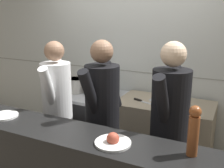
{
  "coord_description": "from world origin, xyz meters",
  "views": [
    {
      "loc": [
        1.29,
        -1.92,
        1.93
      ],
      "look_at": [
        0.04,
        0.64,
        1.15
      ],
      "focal_mm": 42.0,
      "sensor_mm": 36.0,
      "label": 1
    }
  ],
  "objects_px": {
    "plated_dish_main": "(4,116)",
    "chef_sous": "(102,114)",
    "sauce_pot": "(93,88)",
    "braising_pot": "(108,89)",
    "mixing_bowl_steel": "(158,97)",
    "stock_pot": "(75,85)",
    "chef_head_cook": "(57,105)",
    "chef_line": "(169,123)",
    "oven_range": "(92,124)",
    "pepper_mill": "(194,130)",
    "plated_dish_appetiser": "(113,141)",
    "chefs_knife": "(145,102)"
  },
  "relations": [
    {
      "from": "oven_range",
      "to": "chef_line",
      "type": "height_order",
      "value": "chef_line"
    },
    {
      "from": "pepper_mill",
      "to": "chef_head_cook",
      "type": "relative_size",
      "value": 0.22
    },
    {
      "from": "chefs_knife",
      "to": "plated_dish_main",
      "type": "distance_m",
      "value": 1.55
    },
    {
      "from": "pepper_mill",
      "to": "chef_sous",
      "type": "height_order",
      "value": "chef_sous"
    },
    {
      "from": "plated_dish_main",
      "to": "chef_sous",
      "type": "bearing_deg",
      "value": 35.95
    },
    {
      "from": "mixing_bowl_steel",
      "to": "chef_sous",
      "type": "relative_size",
      "value": 0.13
    },
    {
      "from": "stock_pot",
      "to": "mixing_bowl_steel",
      "type": "xyz_separation_m",
      "value": [
        1.16,
        0.07,
        -0.03
      ]
    },
    {
      "from": "mixing_bowl_steel",
      "to": "chef_line",
      "type": "height_order",
      "value": "chef_line"
    },
    {
      "from": "sauce_pot",
      "to": "chef_sous",
      "type": "height_order",
      "value": "chef_sous"
    },
    {
      "from": "stock_pot",
      "to": "chef_sous",
      "type": "xyz_separation_m",
      "value": [
        0.82,
        -0.73,
        -0.03
      ]
    },
    {
      "from": "stock_pot",
      "to": "braising_pot",
      "type": "height_order",
      "value": "braising_pot"
    },
    {
      "from": "pepper_mill",
      "to": "chef_head_cook",
      "type": "bearing_deg",
      "value": 160.53
    },
    {
      "from": "braising_pot",
      "to": "plated_dish_main",
      "type": "relative_size",
      "value": 1.08
    },
    {
      "from": "chef_head_cook",
      "to": "chef_sous",
      "type": "height_order",
      "value": "chef_sous"
    },
    {
      "from": "oven_range",
      "to": "chef_line",
      "type": "distance_m",
      "value": 1.5
    },
    {
      "from": "stock_pot",
      "to": "plated_dish_main",
      "type": "height_order",
      "value": "stock_pot"
    },
    {
      "from": "oven_range",
      "to": "braising_pot",
      "type": "distance_m",
      "value": 0.59
    },
    {
      "from": "stock_pot",
      "to": "chef_head_cook",
      "type": "relative_size",
      "value": 0.15
    },
    {
      "from": "chef_line",
      "to": "plated_dish_main",
      "type": "bearing_deg",
      "value": -151.52
    },
    {
      "from": "stock_pot",
      "to": "braising_pot",
      "type": "xyz_separation_m",
      "value": [
        0.5,
        0.02,
        0.0
      ]
    },
    {
      "from": "oven_range",
      "to": "pepper_mill",
      "type": "xyz_separation_m",
      "value": [
        1.52,
        -1.23,
        0.74
      ]
    },
    {
      "from": "stock_pot",
      "to": "braising_pot",
      "type": "distance_m",
      "value": 0.5
    },
    {
      "from": "pepper_mill",
      "to": "chef_line",
      "type": "height_order",
      "value": "chef_line"
    },
    {
      "from": "braising_pot",
      "to": "mixing_bowl_steel",
      "type": "relative_size",
      "value": 1.25
    },
    {
      "from": "sauce_pot",
      "to": "chefs_knife",
      "type": "bearing_deg",
      "value": -8.98
    },
    {
      "from": "braising_pot",
      "to": "chef_line",
      "type": "bearing_deg",
      "value": -35.26
    },
    {
      "from": "plated_dish_appetiser",
      "to": "pepper_mill",
      "type": "height_order",
      "value": "pepper_mill"
    },
    {
      "from": "sauce_pot",
      "to": "chef_sous",
      "type": "xyz_separation_m",
      "value": [
        0.56,
        -0.77,
        -0.01
      ]
    },
    {
      "from": "braising_pot",
      "to": "plated_dish_appetiser",
      "type": "distance_m",
      "value": 1.51
    },
    {
      "from": "oven_range",
      "to": "sauce_pot",
      "type": "distance_m",
      "value": 0.51
    },
    {
      "from": "braising_pot",
      "to": "plated_dish_main",
      "type": "xyz_separation_m",
      "value": [
        -0.44,
        -1.3,
        0.02
      ]
    },
    {
      "from": "chef_sous",
      "to": "chef_head_cook",
      "type": "bearing_deg",
      "value": 176.3
    },
    {
      "from": "braising_pot",
      "to": "pepper_mill",
      "type": "height_order",
      "value": "pepper_mill"
    },
    {
      "from": "stock_pot",
      "to": "chef_head_cook",
      "type": "height_order",
      "value": "chef_head_cook"
    },
    {
      "from": "braising_pot",
      "to": "chef_line",
      "type": "relative_size",
      "value": 0.16
    },
    {
      "from": "oven_range",
      "to": "pepper_mill",
      "type": "distance_m",
      "value": 2.09
    },
    {
      "from": "plated_dish_appetiser",
      "to": "chef_line",
      "type": "bearing_deg",
      "value": 67.19
    },
    {
      "from": "plated_dish_main",
      "to": "chef_head_cook",
      "type": "bearing_deg",
      "value": 77.63
    },
    {
      "from": "mixing_bowl_steel",
      "to": "plated_dish_main",
      "type": "height_order",
      "value": "plated_dish_main"
    },
    {
      "from": "braising_pot",
      "to": "mixing_bowl_steel",
      "type": "xyz_separation_m",
      "value": [
        0.66,
        0.05,
        -0.04
      ]
    },
    {
      "from": "sauce_pot",
      "to": "braising_pot",
      "type": "relative_size",
      "value": 0.88
    },
    {
      "from": "chef_head_cook",
      "to": "chef_sous",
      "type": "bearing_deg",
      "value": -22.22
    },
    {
      "from": "plated_dish_main",
      "to": "plated_dish_appetiser",
      "type": "height_order",
      "value": "plated_dish_appetiser"
    },
    {
      "from": "sauce_pot",
      "to": "chef_head_cook",
      "type": "height_order",
      "value": "chef_head_cook"
    },
    {
      "from": "braising_pot",
      "to": "chef_sous",
      "type": "distance_m",
      "value": 0.81
    },
    {
      "from": "oven_range",
      "to": "mixing_bowl_steel",
      "type": "height_order",
      "value": "mixing_bowl_steel"
    },
    {
      "from": "chef_head_cook",
      "to": "braising_pot",
      "type": "bearing_deg",
      "value": 50.16
    },
    {
      "from": "chefs_knife",
      "to": "oven_range",
      "type": "bearing_deg",
      "value": 172.77
    },
    {
      "from": "pepper_mill",
      "to": "plated_dish_appetiser",
      "type": "bearing_deg",
      "value": -170.22
    },
    {
      "from": "chefs_knife",
      "to": "chef_head_cook",
      "type": "distance_m",
      "value": 1.02
    }
  ]
}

